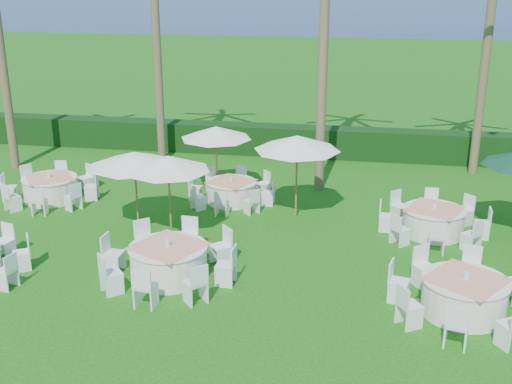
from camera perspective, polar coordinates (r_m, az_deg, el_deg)
ground at (r=15.76m, az=-5.62°, el=-8.44°), size 120.00×120.00×0.00m
hedge at (r=26.57m, az=1.16°, el=4.67°), size 34.00×1.00×1.20m
ocean at (r=115.71m, az=8.25°, el=15.49°), size 260.00×260.00×0.00m
banquet_table_b at (r=16.11m, az=-7.78°, el=-6.09°), size 3.43×3.43×1.03m
banquet_table_c at (r=15.14m, az=18.01°, el=-8.71°), size 3.35×3.35×1.01m
banquet_table_d at (r=22.31m, az=-17.80°, el=0.34°), size 3.14×3.14×0.95m
banquet_table_e at (r=21.07m, az=-2.19°, el=0.08°), size 2.87×2.87×0.88m
banquet_table_f at (r=19.23m, az=15.49°, el=-2.46°), size 3.11×3.11×0.94m
umbrella_a at (r=18.65m, az=-10.78°, el=2.90°), size 2.60×2.60×2.36m
umbrella_b at (r=17.82m, az=-7.82°, el=2.56°), size 2.36×2.36×2.45m
umbrella_c at (r=21.40m, az=-3.58°, el=5.30°), size 2.39×2.39×2.36m
umbrella_d at (r=19.26m, az=3.68°, el=4.38°), size 2.62×2.62×2.59m
palm_b at (r=25.22m, az=-8.91°, el=14.56°), size 4.18×4.39×9.71m
palm_d at (r=24.55m, az=19.97°, el=13.15°), size 4.41×4.04×9.38m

